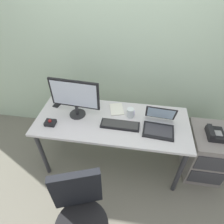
% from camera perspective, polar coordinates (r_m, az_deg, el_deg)
% --- Properties ---
extents(ground_plane, '(8.00, 8.00, 0.00)m').
position_cam_1_polar(ground_plane, '(2.64, -0.00, -14.50)').
color(ground_plane, slate).
extents(back_wall, '(6.00, 0.10, 2.80)m').
position_cam_1_polar(back_wall, '(2.32, 2.79, 21.33)').
color(back_wall, '#B5CFB2').
rests_on(back_wall, ground).
extents(desk, '(1.67, 0.68, 0.76)m').
position_cam_1_polar(desk, '(2.12, -0.00, -4.11)').
color(desk, silver).
rests_on(desk, ground).
extents(file_cabinet, '(0.42, 0.53, 0.63)m').
position_cam_1_polar(file_cabinet, '(2.58, 26.18, -10.95)').
color(file_cabinet, gray).
rests_on(file_cabinet, ground).
extents(desk_phone, '(0.17, 0.20, 0.09)m').
position_cam_1_polar(desk_phone, '(2.32, 28.59, -5.77)').
color(desk_phone, black).
rests_on(desk_phone, file_cabinet).
extents(office_chair, '(0.52, 0.54, 0.92)m').
position_cam_1_polar(office_chair, '(1.88, -9.10, -29.78)').
color(office_chair, black).
rests_on(office_chair, ground).
extents(monitor_main, '(0.53, 0.18, 0.45)m').
position_cam_1_polar(monitor_main, '(2.01, -11.21, 4.75)').
color(monitor_main, '#262628').
rests_on(monitor_main, desk).
extents(keyboard, '(0.41, 0.14, 0.03)m').
position_cam_1_polar(keyboard, '(2.00, 2.43, -3.88)').
color(keyboard, black).
rests_on(keyboard, desk).
extents(laptop, '(0.33, 0.34, 0.22)m').
position_cam_1_polar(laptop, '(2.01, 14.04, -3.63)').
color(laptop, black).
rests_on(laptop, desk).
extents(trackball_mouse, '(0.11, 0.09, 0.07)m').
position_cam_1_polar(trackball_mouse, '(2.11, -18.14, -3.05)').
color(trackball_mouse, black).
rests_on(trackball_mouse, desk).
extents(coffee_mug, '(0.09, 0.08, 0.11)m').
position_cam_1_polar(coffee_mug, '(2.09, 5.63, -0.20)').
color(coffee_mug, white).
rests_on(coffee_mug, desk).
extents(paper_notepad, '(0.20, 0.24, 0.01)m').
position_cam_1_polar(paper_notepad, '(2.20, 1.42, 0.86)').
color(paper_notepad, white).
rests_on(paper_notepad, desk).
extents(cell_phone, '(0.10, 0.16, 0.01)m').
position_cam_1_polar(cell_phone, '(2.37, -15.90, 2.42)').
color(cell_phone, black).
rests_on(cell_phone, desk).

